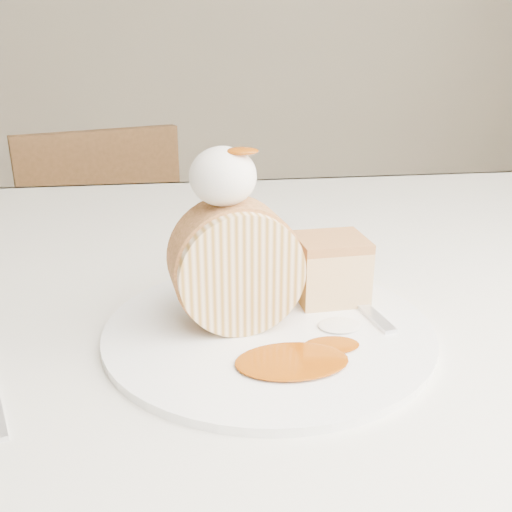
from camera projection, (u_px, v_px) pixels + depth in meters
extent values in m
cube|color=silver|center=(247.00, 284.00, 0.67)|extent=(1.40, 0.90, 0.04)
cube|color=silver|center=(219.00, 251.00, 1.12)|extent=(1.40, 0.01, 0.28)
cylinder|color=brown|center=(512.00, 360.00, 1.23)|extent=(0.06, 0.06, 0.71)
cube|color=brown|center=(96.00, 273.00, 1.60)|extent=(0.49, 0.49, 0.04)
cube|color=brown|center=(105.00, 214.00, 1.38)|extent=(0.37, 0.17, 0.40)
cylinder|color=brown|center=(140.00, 305.00, 1.87)|extent=(0.03, 0.03, 0.37)
cylinder|color=brown|center=(36.00, 327.00, 1.73)|extent=(0.03, 0.03, 0.37)
cylinder|color=brown|center=(175.00, 349.00, 1.61)|extent=(0.03, 0.03, 0.37)
cylinder|color=brown|center=(56.00, 379.00, 1.46)|extent=(0.03, 0.03, 0.37)
cylinder|color=white|center=(269.00, 329.00, 0.51)|extent=(0.31, 0.31, 0.01)
cylinder|color=beige|center=(236.00, 266.00, 0.50)|extent=(0.12, 0.07, 0.11)
cube|color=#D2894F|center=(330.00, 272.00, 0.56)|extent=(0.07, 0.06, 0.05)
ellipsoid|color=silver|center=(223.00, 176.00, 0.47)|extent=(0.06, 0.06, 0.05)
ellipsoid|color=#8F3D05|center=(241.00, 143.00, 0.46)|extent=(0.03, 0.02, 0.01)
cube|color=silver|center=(359.00, 303.00, 0.55)|extent=(0.05, 0.18, 0.00)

